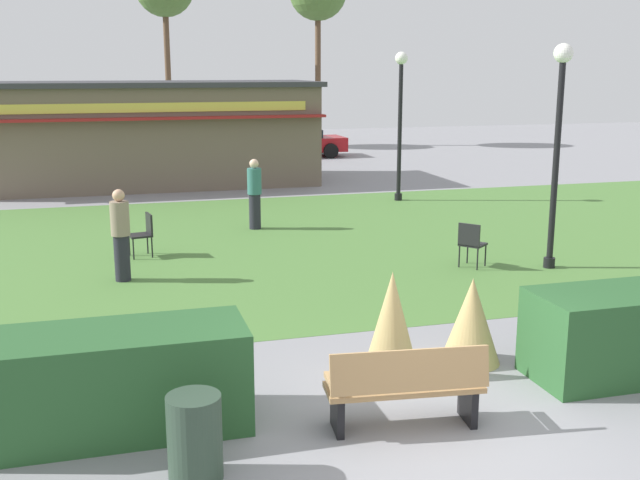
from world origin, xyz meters
TOP-DOWN VIEW (x-y plane):
  - ground_plane at (0.00, 0.00)m, footprint 80.00×80.00m
  - lawn_patch at (0.00, 9.43)m, footprint 36.00×12.00m
  - park_bench at (-0.24, 0.38)m, footprint 1.75×0.71m
  - hedge_left at (-3.22, 1.18)m, footprint 2.79×1.10m
  - hedge_right at (2.89, 1.02)m, footprint 2.23×1.10m
  - ornamental_grass_behind_left at (1.30, 1.93)m, footprint 0.78×0.78m
  - ornamental_grass_behind_right at (0.12, 1.74)m, footprint 0.74×0.74m
  - lamppost_mid at (5.01, 5.96)m, footprint 0.36×0.36m
  - lamppost_far at (5.00, 13.98)m, footprint 0.36×0.36m
  - trash_bin at (-2.53, -0.04)m, footprint 0.52×0.52m
  - food_kiosk at (-1.91, 19.17)m, footprint 11.25×4.54m
  - cafe_chair_west at (-2.52, 9.02)m, footprint 0.51×0.51m
  - cafe_chair_east at (3.52, 6.37)m, footprint 0.62×0.62m
  - person_strolling at (-3.01, 7.24)m, footprint 0.34×0.34m
  - person_standing at (0.19, 11.12)m, footprint 0.34×0.34m
  - parked_car_west_slot at (-5.21, 25.63)m, footprint 4.36×2.37m
  - parked_car_center_slot at (-0.16, 25.63)m, footprint 4.31×2.26m
  - parked_car_east_slot at (4.75, 25.63)m, footprint 4.21×2.09m

SIDE VIEW (x-z plane):
  - ground_plane at x=0.00m, z-range 0.00..0.00m
  - lawn_patch at x=0.00m, z-range 0.00..0.01m
  - trash_bin at x=-2.53m, z-range 0.00..0.84m
  - park_bench at x=-0.24m, z-range 0.01..0.96m
  - cafe_chair_west at x=-2.52m, z-range 0.08..0.97m
  - cafe_chair_east at x=3.52m, z-range 0.08..0.97m
  - hedge_right at x=2.89m, z-range 0.00..1.11m
  - hedge_left at x=-3.22m, z-range 0.00..1.12m
  - ornamental_grass_behind_left at x=1.30m, z-range 0.00..1.15m
  - parked_car_west_slot at x=-5.21m, z-range 0.04..1.24m
  - parked_car_center_slot at x=-0.16m, z-range 0.04..1.24m
  - parked_car_east_slot at x=4.75m, z-range 0.04..1.24m
  - ornamental_grass_behind_right at x=0.12m, z-range 0.00..1.37m
  - person_strolling at x=-3.01m, z-range 0.02..1.71m
  - person_standing at x=0.19m, z-range 0.02..1.71m
  - food_kiosk at x=-1.91m, z-range 0.01..3.37m
  - lamppost_mid at x=5.01m, z-range 0.55..4.79m
  - lamppost_far at x=5.00m, z-range 0.55..4.79m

